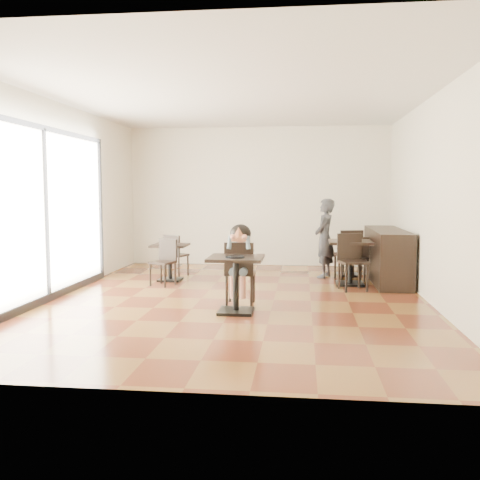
# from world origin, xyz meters

# --- Properties ---
(floor) EXTENTS (6.00, 8.00, 0.01)m
(floor) POSITION_xyz_m (0.00, 0.00, 0.00)
(floor) COLOR brown
(floor) RESTS_ON ground
(ceiling) EXTENTS (6.00, 8.00, 0.01)m
(ceiling) POSITION_xyz_m (0.00, 0.00, 3.20)
(ceiling) COLOR silver
(ceiling) RESTS_ON floor
(wall_back) EXTENTS (6.00, 0.01, 3.20)m
(wall_back) POSITION_xyz_m (0.00, 4.00, 1.60)
(wall_back) COLOR beige
(wall_back) RESTS_ON floor
(wall_front) EXTENTS (6.00, 0.01, 3.20)m
(wall_front) POSITION_xyz_m (0.00, -4.00, 1.60)
(wall_front) COLOR beige
(wall_front) RESTS_ON floor
(wall_left) EXTENTS (0.01, 8.00, 3.20)m
(wall_left) POSITION_xyz_m (-3.00, 0.00, 1.60)
(wall_left) COLOR beige
(wall_left) RESTS_ON floor
(wall_right) EXTENTS (0.01, 8.00, 3.20)m
(wall_right) POSITION_xyz_m (3.00, 0.00, 1.60)
(wall_right) COLOR beige
(wall_right) RESTS_ON floor
(storefront_window) EXTENTS (0.04, 4.50, 2.60)m
(storefront_window) POSITION_xyz_m (-2.97, -0.50, 1.40)
(storefront_window) COLOR white
(storefront_window) RESTS_ON floor
(child_table) EXTENTS (0.77, 0.77, 0.81)m
(child_table) POSITION_xyz_m (0.10, -0.94, 0.40)
(child_table) COLOR black
(child_table) RESTS_ON floor
(child_chair) EXTENTS (0.44, 0.44, 0.97)m
(child_chair) POSITION_xyz_m (0.10, -0.39, 0.49)
(child_chair) COLOR black
(child_chair) RESTS_ON floor
(child) EXTENTS (0.44, 0.61, 1.23)m
(child) POSITION_xyz_m (0.10, -0.39, 0.61)
(child) COLOR slate
(child) RESTS_ON child_chair
(plate) EXTENTS (0.27, 0.27, 0.02)m
(plate) POSITION_xyz_m (0.10, -1.04, 0.82)
(plate) COLOR black
(plate) RESTS_ON child_table
(pizza_slice) EXTENTS (0.28, 0.22, 0.07)m
(pizza_slice) POSITION_xyz_m (0.10, -0.58, 1.06)
(pizza_slice) COLOR #E1AA6A
(pizza_slice) RESTS_ON child
(adult_patron) EXTENTS (0.53, 0.66, 1.58)m
(adult_patron) POSITION_xyz_m (1.48, 2.35, 0.79)
(adult_patron) COLOR #343539
(adult_patron) RESTS_ON floor
(cafe_table_mid) EXTENTS (0.95, 0.95, 0.82)m
(cafe_table_mid) POSITION_xyz_m (1.91, 1.54, 0.41)
(cafe_table_mid) COLOR black
(cafe_table_mid) RESTS_ON floor
(cafe_table_left) EXTENTS (0.87, 0.87, 0.71)m
(cafe_table_left) POSITION_xyz_m (-1.51, 1.62, 0.35)
(cafe_table_left) COLOR black
(cafe_table_left) RESTS_ON floor
(cafe_table_back) EXTENTS (0.82, 0.82, 0.69)m
(cafe_table_back) POSITION_xyz_m (1.97, 2.65, 0.34)
(cafe_table_back) COLOR black
(cafe_table_back) RESTS_ON floor
(chair_mid_a) EXTENTS (0.55, 0.55, 0.99)m
(chair_mid_a) POSITION_xyz_m (1.92, 2.09, 0.49)
(chair_mid_a) COLOR black
(chair_mid_a) RESTS_ON floor
(chair_mid_b) EXTENTS (0.55, 0.55, 0.99)m
(chair_mid_b) POSITION_xyz_m (1.92, 0.99, 0.49)
(chair_mid_b) COLOR black
(chair_mid_b) RESTS_ON floor
(chair_left_a) EXTENTS (0.49, 0.49, 0.85)m
(chair_left_a) POSITION_xyz_m (-1.51, 2.17, 0.42)
(chair_left_a) COLOR black
(chair_left_a) RESTS_ON floor
(chair_left_b) EXTENTS (0.49, 0.49, 0.85)m
(chair_left_b) POSITION_xyz_m (-1.51, 1.07, 0.42)
(chair_left_b) COLOR black
(chair_left_b) RESTS_ON floor
(chair_back_a) EXTENTS (0.47, 0.47, 0.83)m
(chair_back_a) POSITION_xyz_m (2.11, 3.20, 0.41)
(chair_back_a) COLOR black
(chair_back_a) RESTS_ON floor
(chair_back_b) EXTENTS (0.47, 0.47, 0.83)m
(chair_back_b) POSITION_xyz_m (2.11, 2.10, 0.41)
(chair_back_b) COLOR black
(chair_back_b) RESTS_ON floor
(service_counter) EXTENTS (0.60, 2.40, 1.00)m
(service_counter) POSITION_xyz_m (2.65, 2.00, 0.50)
(service_counter) COLOR black
(service_counter) RESTS_ON floor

